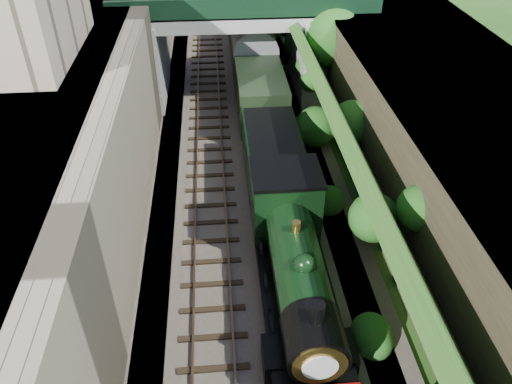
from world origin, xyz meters
The scene contains 13 objects.
trackbed centered at (0.00, 20.00, 0.10)m, with size 10.00×90.00×0.20m, color #473F38.
retaining_wall centered at (-5.50, 20.00, 3.50)m, with size 1.00×90.00×7.00m, color #756B56.
street_plateau_left centered at (-9.00, 20.00, 3.50)m, with size 6.00×90.00×7.00m, color #262628.
street_plateau_right centered at (9.50, 20.00, 3.12)m, with size 8.00×90.00×6.25m, color #262628.
embankment_slope centered at (4.90, 20.10, 2.61)m, with size 4.74×90.00×6.41m.
track_left centered at (-2.00, 20.00, 0.25)m, with size 2.50×90.00×0.20m.
track_right centered at (1.20, 20.00, 0.25)m, with size 2.50×90.00×0.20m.
road_bridge centered at (0.94, 24.00, 4.08)m, with size 16.00×6.40×7.25m.
building_near centered at (-9.50, 14.00, 9.00)m, with size 4.00×8.00×4.00m, color gray.
tree centered at (5.91, 21.19, 4.65)m, with size 3.60×3.80×6.60m.
locomotive centered at (1.20, 5.24, 1.89)m, with size 3.10×10.22×3.83m.
tender centered at (1.20, 12.60, 1.62)m, with size 2.70×6.00×3.05m.
coach_front centered at (1.20, 25.20, 2.05)m, with size 2.90×18.00×3.70m.
Camera 1 is at (-1.42, -8.19, 15.19)m, focal length 35.00 mm.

